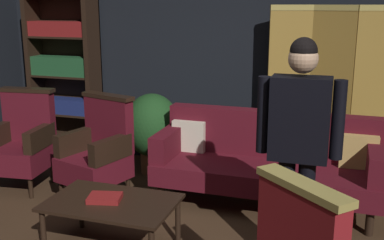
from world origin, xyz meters
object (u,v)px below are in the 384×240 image
at_px(bookshelf, 65,72).
at_px(coffee_table, 112,206).
at_px(folding_screen, 352,94).
at_px(armchair_wing_right, 98,151).
at_px(velvet_couch, 267,159).
at_px(standing_figure, 299,136).
at_px(armchair_wing_left, 23,142).
at_px(potted_plant, 152,128).
at_px(book_red_leather, 105,198).

relative_size(bookshelf, coffee_table, 2.05).
relative_size(folding_screen, armchair_wing_right, 1.83).
height_order(velvet_couch, coffee_table, velvet_couch).
distance_m(armchair_wing_right, standing_figure, 2.19).
distance_m(velvet_couch, armchair_wing_right, 1.66).
distance_m(armchair_wing_left, armchair_wing_right, 0.92).
relative_size(potted_plant, book_red_leather, 3.69).
xyz_separation_m(coffee_table, potted_plant, (-0.40, 1.75, 0.16)).
bearing_deg(armchair_wing_right, folding_screen, 27.49).
bearing_deg(bookshelf, velvet_couch, -15.37).
distance_m(armchair_wing_left, book_red_leather, 1.75).
bearing_deg(armchair_wing_right, velvet_couch, 14.48).
relative_size(bookshelf, velvet_couch, 0.97).
bearing_deg(book_red_leather, coffee_table, 6.76).
height_order(bookshelf, potted_plant, bookshelf).
bearing_deg(armchair_wing_right, standing_figure, -20.15).
bearing_deg(coffee_table, potted_plant, 102.86).
xyz_separation_m(folding_screen, velvet_couch, (-0.73, -0.80, -0.53)).
bearing_deg(bookshelf, armchair_wing_left, -81.17).
xyz_separation_m(coffee_table, book_red_leather, (-0.05, -0.01, 0.07)).
height_order(velvet_couch, potted_plant, potted_plant).
xyz_separation_m(velvet_couch, standing_figure, (0.39, -1.15, 0.57)).
height_order(bookshelf, armchair_wing_right, bookshelf).
relative_size(bookshelf, potted_plant, 2.21).
bearing_deg(book_red_leather, potted_plant, 101.13).
bearing_deg(standing_figure, armchair_wing_right, 159.85).
relative_size(velvet_couch, standing_figure, 1.25).
bearing_deg(standing_figure, bookshelf, 148.55).
distance_m(standing_figure, potted_plant, 2.44).
bearing_deg(velvet_couch, potted_plant, 162.33).
bearing_deg(armchair_wing_right, book_red_leather, -58.10).
distance_m(velvet_couch, armchair_wing_left, 2.55).
relative_size(folding_screen, potted_plant, 2.05).
distance_m(bookshelf, coffee_table, 2.76).
xyz_separation_m(armchair_wing_left, standing_figure, (2.92, -0.77, 0.54)).
distance_m(folding_screen, book_red_leather, 2.82).
bearing_deg(armchair_wing_right, bookshelf, 133.37).
relative_size(coffee_table, armchair_wing_right, 0.96).
distance_m(armchair_wing_right, book_red_leather, 1.06).
relative_size(velvet_couch, potted_plant, 2.29).
bearing_deg(potted_plant, velvet_couch, -17.67).
relative_size(standing_figure, potted_plant, 1.84).
relative_size(folding_screen, bookshelf, 0.93).
bearing_deg(folding_screen, velvet_couch, -132.43).
height_order(coffee_table, standing_figure, standing_figure).
height_order(velvet_couch, standing_figure, standing_figure).
height_order(bookshelf, armchair_wing_left, bookshelf).
distance_m(bookshelf, armchair_wing_right, 1.69).
bearing_deg(folding_screen, armchair_wing_right, -152.51).
xyz_separation_m(armchair_wing_left, armchair_wing_right, (0.92, -0.04, 0.00)).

